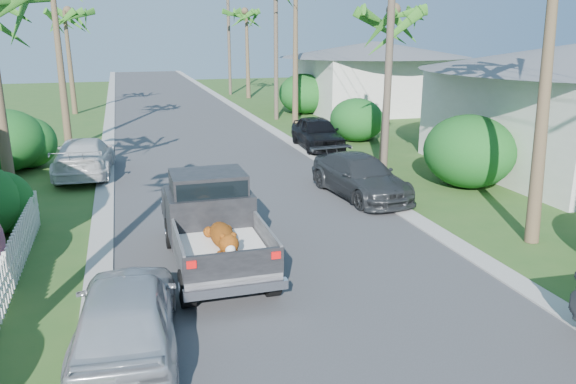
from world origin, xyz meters
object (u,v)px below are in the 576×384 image
object	(u,v)px
palm_r_d	(247,12)
palm_r_b	(391,11)
parked_car_ln	(126,315)
pickup_truck	(211,219)
palm_l_d	(64,11)
utility_pole_b	(389,50)
house_right_far	(374,79)
parked_car_rm	(360,177)
parked_car_rf	(317,133)
house_right_near	(575,113)
parked_car_lf	(85,157)
utility_pole_d	(229,39)
utility_pole_c	(276,42)

from	to	relation	value
palm_r_d	palm_r_b	bearing A→B (deg)	-89.77
parked_car_ln	palm_r_b	distance (m)	16.41
parked_car_ln	palm_r_d	size ratio (longest dim) A/B	0.51
pickup_truck	palm_l_d	size ratio (longest dim) A/B	0.66
palm_r_d	utility_pole_b	bearing A→B (deg)	-91.91
house_right_far	parked_car_rm	bearing A→B (deg)	-115.89
palm_r_d	utility_pole_b	xyz separation A→B (m)	(-0.90, -27.00, -2.14)
palm_r_d	house_right_far	xyz separation A→B (m)	(6.50, -10.00, -4.62)
parked_car_rf	palm_l_d	world-z (taller)	palm_l_d
parked_car_rm	palm_r_b	distance (m)	7.26
parked_car_ln	house_right_far	distance (m)	31.47
house_right_near	parked_car_ln	bearing A→B (deg)	-152.73
house_right_near	parked_car_rm	bearing A→B (deg)	-173.41
parked_car_lf	palm_l_d	bearing A→B (deg)	-81.85
parked_car_lf	palm_r_d	bearing A→B (deg)	-112.72
parked_car_ln	house_right_near	distance (m)	18.88
pickup_truck	parked_car_lf	size ratio (longest dim) A/B	1.05
parked_car_lf	parked_car_ln	bearing A→B (deg)	98.85
palm_r_b	house_right_far	world-z (taller)	palm_r_b
parked_car_rf	parked_car_ln	world-z (taller)	parked_car_rf
house_right_far	utility_pole_b	bearing A→B (deg)	-113.52
palm_r_b	utility_pole_d	size ratio (longest dim) A/B	0.80
parked_car_ln	parked_car_lf	bearing A→B (deg)	-80.00
pickup_truck	palm_r_d	world-z (taller)	palm_r_d
parked_car_ln	utility_pole_b	distance (m)	13.96
parked_car_rm	utility_pole_c	xyz separation A→B (m)	(1.86, 17.07, 3.94)
palm_r_d	parked_car_rm	bearing A→B (deg)	-95.41
parked_car_lf	palm_r_d	world-z (taller)	palm_r_d
palm_r_d	utility_pole_b	distance (m)	27.10
palm_r_b	house_right_near	world-z (taller)	palm_r_b
utility_pole_c	utility_pole_d	size ratio (longest dim) A/B	1.00
palm_r_d	utility_pole_b	world-z (taller)	utility_pole_b
utility_pole_b	parked_car_rf	bearing A→B (deg)	96.00
pickup_truck	parked_car_ln	world-z (taller)	pickup_truck
parked_car_rf	utility_pole_b	size ratio (longest dim) A/B	0.47
parked_car_ln	utility_pole_b	xyz separation A→B (m)	(9.33, 9.62, 3.90)
palm_r_d	house_right_near	bearing A→B (deg)	-76.93
palm_r_d	house_right_far	world-z (taller)	palm_r_d
palm_l_d	palm_r_d	world-z (taller)	palm_r_d
parked_car_lf	utility_pole_b	size ratio (longest dim) A/B	0.54
house_right_far	utility_pole_d	xyz separation A→B (m)	(-7.40, 13.00, 2.48)
parked_car_rm	utility_pole_b	bearing A→B (deg)	41.59
utility_pole_d	palm_r_d	bearing A→B (deg)	-73.30
parked_car_ln	palm_r_b	size ratio (longest dim) A/B	0.57
palm_l_d	house_right_far	distance (m)	20.37
palm_r_d	parked_car_rf	bearing A→B (deg)	-94.03
house_right_near	utility_pole_c	xyz separation A→B (m)	(-7.40, 16.00, 2.38)
pickup_truck	parked_car_rm	size ratio (longest dim) A/B	1.13
palm_r_b	house_right_near	bearing A→B (deg)	-25.11
palm_r_b	house_right_far	xyz separation A→B (m)	(6.40, 15.00, -3.83)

